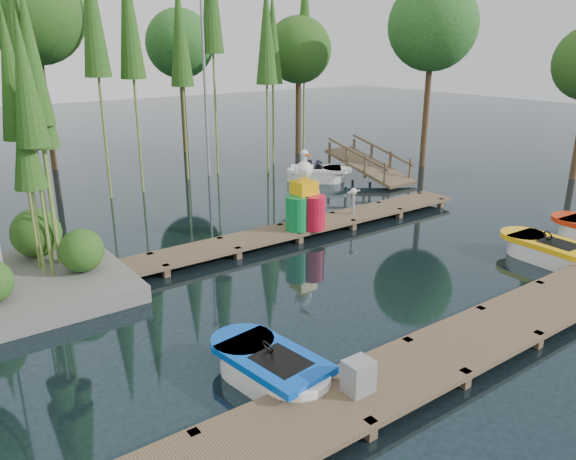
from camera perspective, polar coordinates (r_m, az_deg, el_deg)
ground_plane at (r=13.27m, az=-0.47°, el=-5.47°), size 90.00×90.00×0.00m
near_dock at (r=10.25m, az=14.71°, el=-12.42°), size 18.00×1.50×0.50m
far_dock at (r=15.62m, az=-2.84°, el=-0.79°), size 15.00×1.20×0.50m
tree_screen at (r=21.06m, az=-23.70°, el=19.08°), size 34.42×18.53×10.31m
lamp_rear at (r=23.62m, az=-8.50°, el=15.63°), size 0.30×0.30×7.25m
ramp at (r=23.41m, az=8.23°, el=6.54°), size 1.50×3.94×1.49m
boat_blue at (r=9.61m, az=-1.71°, el=-13.99°), size 1.42×2.58×0.83m
boat_yellow_near at (r=16.03m, az=24.95°, el=-1.99°), size 1.23×2.59×0.86m
boat_white_far at (r=22.99m, az=2.95°, el=5.69°), size 2.78×2.59×1.24m
utility_cabinet at (r=8.92m, az=7.17°, el=-14.51°), size 0.43×0.37×0.53m
yellow_barrel at (r=16.45m, az=2.29°, el=2.13°), size 0.60×0.60×0.89m
drum_cluster at (r=16.10m, az=1.84°, el=2.56°), size 1.31×1.20×2.25m
seagull_post at (r=17.49m, az=6.67°, el=3.39°), size 0.52×0.28×0.83m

